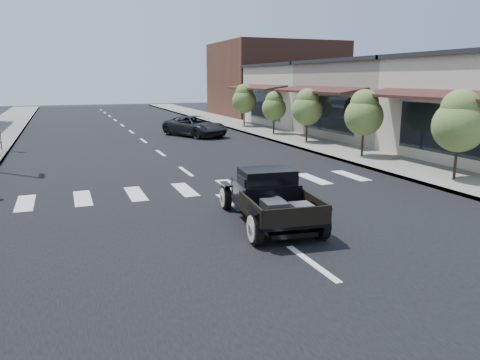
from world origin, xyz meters
name	(u,v)px	position (x,y,z in m)	size (l,w,h in m)	color
ground	(254,222)	(0.00, 0.00, 0.00)	(120.00, 120.00, 0.00)	black
road	(150,145)	(0.00, 15.00, 0.01)	(14.00, 80.00, 0.02)	black
road_markings	(169,160)	(0.00, 10.00, 0.00)	(12.00, 60.00, 0.06)	silver
sidewalk_right	(288,137)	(8.50, 15.00, 0.07)	(3.00, 80.00, 0.15)	gray
storefront_mid	(399,101)	(15.00, 13.00, 2.25)	(10.00, 9.00, 4.50)	gray
storefront_far	(323,96)	(15.00, 22.00, 2.25)	(10.00, 9.00, 4.50)	beige
far_building_right	(275,80)	(15.50, 32.00, 3.50)	(11.00, 10.00, 7.00)	brown
small_tree_a	(458,136)	(8.30, 1.71, 1.64)	(1.79, 1.79, 2.99)	#5A7133
small_tree_b	(363,124)	(8.30, 7.15, 1.59)	(1.73, 1.73, 2.88)	#5A7133
small_tree_c	(307,116)	(8.30, 12.39, 1.56)	(1.69, 1.69, 2.82)	#5A7133
small_tree_d	(274,113)	(8.30, 16.72, 1.43)	(1.54, 1.54, 2.57)	#5A7133
small_tree_e	(244,106)	(8.30, 21.96, 1.63)	(1.78, 1.78, 2.96)	#5A7133
hotrod_pickup	(269,197)	(0.28, -0.29, 0.70)	(1.90, 4.07, 1.41)	black
second_car	(195,126)	(3.45, 18.06, 0.64)	(2.13, 4.62, 1.28)	black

